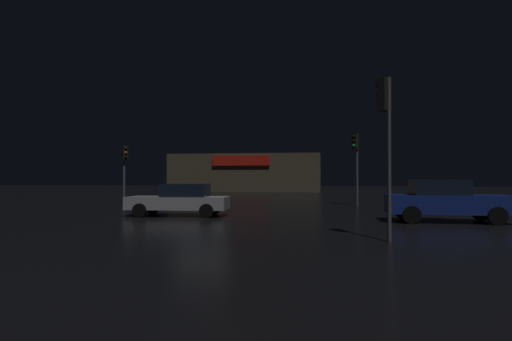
{
  "coord_description": "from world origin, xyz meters",
  "views": [
    {
      "loc": [
        5.69,
        -19.02,
        1.8
      ],
      "look_at": [
        1.59,
        5.97,
        2.14
      ],
      "focal_mm": 29.86,
      "sensor_mm": 36.0,
      "label": 1
    }
  ],
  "objects_px": {
    "traffic_signal_main": "(385,115)",
    "car_far": "(445,201)",
    "traffic_signal_opposite": "(356,154)",
    "traffic_signal_cross_right": "(125,163)",
    "store_building": "(247,173)",
    "car_near": "(180,200)"
  },
  "relations": [
    {
      "from": "store_building",
      "to": "car_near",
      "type": "bearing_deg",
      "value": -84.72
    },
    {
      "from": "store_building",
      "to": "traffic_signal_opposite",
      "type": "height_order",
      "value": "store_building"
    },
    {
      "from": "traffic_signal_main",
      "to": "car_far",
      "type": "relative_size",
      "value": 0.99
    },
    {
      "from": "traffic_signal_main",
      "to": "car_far",
      "type": "bearing_deg",
      "value": 61.22
    },
    {
      "from": "traffic_signal_main",
      "to": "car_far",
      "type": "distance_m",
      "value": 6.79
    },
    {
      "from": "traffic_signal_cross_right",
      "to": "traffic_signal_opposite",
      "type": "bearing_deg",
      "value": 1.06
    },
    {
      "from": "traffic_signal_cross_right",
      "to": "car_near",
      "type": "bearing_deg",
      "value": -50.13
    },
    {
      "from": "traffic_signal_cross_right",
      "to": "car_far",
      "type": "distance_m",
      "value": 20.0
    },
    {
      "from": "traffic_signal_opposite",
      "to": "car_near",
      "type": "relative_size",
      "value": 0.97
    },
    {
      "from": "car_far",
      "to": "car_near",
      "type": "bearing_deg",
      "value": 175.94
    },
    {
      "from": "store_building",
      "to": "car_far",
      "type": "height_order",
      "value": "store_building"
    },
    {
      "from": "traffic_signal_opposite",
      "to": "traffic_signal_cross_right",
      "type": "relative_size",
      "value": 1.16
    },
    {
      "from": "traffic_signal_main",
      "to": "traffic_signal_cross_right",
      "type": "relative_size",
      "value": 1.18
    },
    {
      "from": "store_building",
      "to": "traffic_signal_cross_right",
      "type": "relative_size",
      "value": 4.67
    },
    {
      "from": "traffic_signal_cross_right",
      "to": "car_far",
      "type": "bearing_deg",
      "value": -26.26
    },
    {
      "from": "car_far",
      "to": "store_building",
      "type": "bearing_deg",
      "value": 112.58
    },
    {
      "from": "traffic_signal_opposite",
      "to": "car_far",
      "type": "bearing_deg",
      "value": -72.88
    },
    {
      "from": "store_building",
      "to": "traffic_signal_cross_right",
      "type": "height_order",
      "value": "store_building"
    },
    {
      "from": "store_building",
      "to": "car_near",
      "type": "relative_size",
      "value": 3.9
    },
    {
      "from": "traffic_signal_opposite",
      "to": "car_near",
      "type": "height_order",
      "value": "traffic_signal_opposite"
    },
    {
      "from": "store_building",
      "to": "car_far",
      "type": "relative_size",
      "value": 3.93
    },
    {
      "from": "traffic_signal_opposite",
      "to": "traffic_signal_cross_right",
      "type": "bearing_deg",
      "value": -178.94
    }
  ]
}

